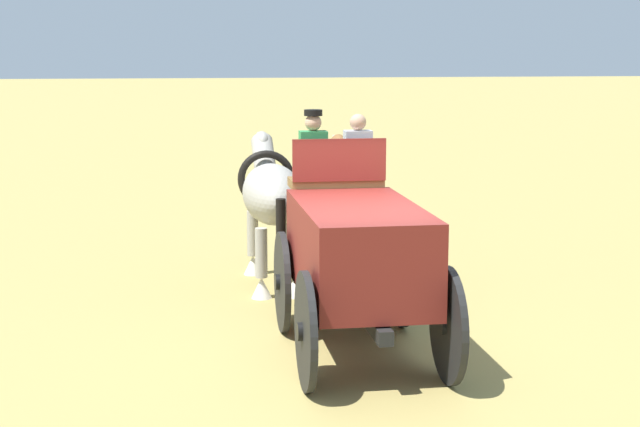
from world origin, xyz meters
name	(u,v)px	position (x,y,z in m)	size (l,w,h in m)	color
ground_plane	(358,354)	(0.00, 0.00, 0.00)	(220.00, 220.00, 0.00)	#9E8C4C
show_wagon	(356,250)	(0.17, 0.00, 1.24)	(5.78, 1.75, 2.82)	maroon
draft_horse_near	(272,196)	(3.75, 0.63, 1.37)	(3.26, 0.93, 2.24)	#9E998E
draft_horse_off	(354,198)	(3.76, -0.67, 1.31)	(3.10, 0.89, 2.18)	brown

